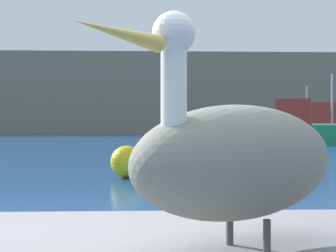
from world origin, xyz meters
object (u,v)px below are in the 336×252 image
object	(u,v)px
pelican	(238,159)
mooring_buoy	(126,162)
fishing_boat_green	(301,128)
fishing_boat_white	(329,126)

from	to	relation	value
pelican	mooring_buoy	size ratio (longest dim) A/B	1.57
pelican	mooring_buoy	world-z (taller)	pelican
pelican	fishing_boat_green	distance (m)	31.12
fishing_boat_white	mooring_buoy	distance (m)	32.73
pelican	fishing_boat_green	bearing A→B (deg)	-151.10
fishing_boat_green	mooring_buoy	size ratio (longest dim) A/B	7.05
fishing_boat_white	pelican	bearing A→B (deg)	95.06
fishing_boat_white	mooring_buoy	world-z (taller)	fishing_boat_white
pelican	fishing_boat_white	distance (m)	42.64
pelican	mooring_buoy	xyz separation A→B (m)	(-0.71, 11.03, -0.77)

